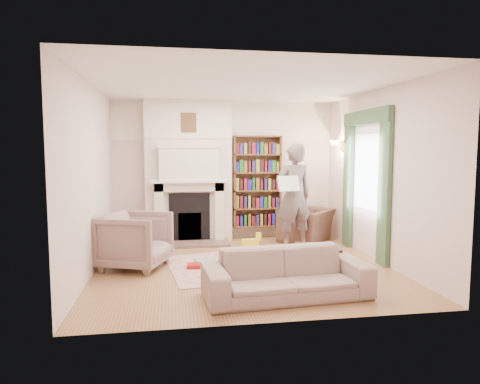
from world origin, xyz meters
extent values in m
plane|color=brown|center=(0.00, 0.00, 0.00)|extent=(4.50, 4.50, 0.00)
plane|color=white|center=(0.00, 0.00, 2.80)|extent=(4.50, 4.50, 0.00)
plane|color=white|center=(0.00, 2.25, 1.40)|extent=(4.50, 0.00, 4.50)
plane|color=white|center=(0.00, -2.25, 1.40)|extent=(4.50, 0.00, 4.50)
plane|color=white|center=(-2.25, 0.00, 1.40)|extent=(0.00, 4.50, 4.50)
plane|color=white|center=(2.25, 0.00, 1.40)|extent=(0.00, 4.50, 4.50)
cube|color=white|center=(-0.75, 2.08, 1.40)|extent=(1.70, 0.35, 2.80)
cube|color=silver|center=(-0.75, 1.79, 1.22)|extent=(1.47, 0.24, 0.05)
cube|color=black|center=(-0.75, 1.88, 0.50)|extent=(0.80, 0.06, 0.96)
cube|color=silver|center=(-0.75, 1.81, 1.55)|extent=(1.15, 0.18, 0.62)
cube|color=brown|center=(0.65, 2.12, 1.18)|extent=(1.00, 0.24, 1.85)
cube|color=silver|center=(2.23, 0.40, 1.45)|extent=(0.02, 0.90, 1.30)
cube|color=#314D32|center=(2.20, -0.30, 1.20)|extent=(0.07, 0.32, 2.40)
cube|color=#314D32|center=(2.20, 1.10, 1.20)|extent=(0.07, 0.32, 2.40)
cube|color=#314D32|center=(2.19, 0.40, 2.38)|extent=(0.09, 1.70, 0.24)
cube|color=beige|center=(0.08, 0.05, 0.01)|extent=(2.65, 2.17, 0.01)
imported|color=#462825|center=(1.57, 1.65, 0.32)|extent=(1.32, 1.33, 0.65)
imported|color=#A29185|center=(-1.65, 0.15, 0.43)|extent=(1.21, 1.19, 0.86)
imported|color=#ADA18F|center=(0.31, -1.51, 0.30)|extent=(2.09, 0.95, 0.60)
imported|color=#594A47|center=(1.12, 1.05, 0.97)|extent=(0.78, 0.58, 1.94)
cube|color=silver|center=(0.97, 0.85, 1.23)|extent=(0.42, 0.19, 0.27)
cylinder|color=#B9BCC2|center=(-1.61, 1.73, 0.28)|extent=(0.27, 0.27, 0.55)
cube|color=gold|center=(-0.53, 0.24, 0.03)|extent=(0.41, 0.41, 0.03)
cube|color=#9E1412|center=(-0.70, -0.01, 0.04)|extent=(0.35, 0.24, 0.06)
cube|color=red|center=(0.53, -0.38, 0.02)|extent=(0.29, 0.25, 0.02)
cube|color=red|center=(0.16, -0.57, 0.02)|extent=(0.29, 0.30, 0.02)
camera|label=1|loc=(-1.07, -6.51, 1.82)|focal=32.00mm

